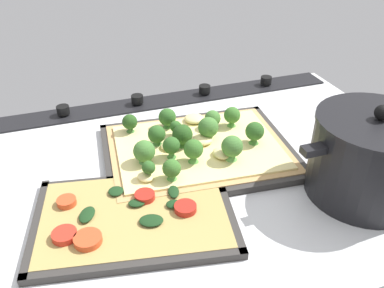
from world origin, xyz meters
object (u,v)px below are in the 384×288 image
Objects in this scene: broccoli_pizza at (195,144)px; cooking_pot at (370,157)px; baking_tray_front at (198,152)px; baking_tray_back at (135,218)px; veggie_pizza_back at (132,215)px.

broccoli_pizza is 30.60cm from cooking_pot.
baking_tray_back is at bearing 42.18° from baking_tray_front.
baking_tray_front and baking_tray_back have the same top height.
veggie_pizza_back is at bearing 3.11° from baking_tray_back.
veggie_pizza_back is 1.19× the size of cooking_pot.
cooking_pot is at bearing 138.81° from baking_tray_front.
baking_tray_front is 21.19cm from veggie_pizza_back.
veggie_pizza_back is (15.34, 14.23, -1.23)cm from broccoli_pizza.
veggie_pizza_back is at bearing -8.24° from cooking_pot.
baking_tray_back is at bearing -8.35° from cooking_pot.
broccoli_pizza is 20.96cm from veggie_pizza_back.
cooking_pot is at bearing 171.65° from baking_tray_back.
broccoli_pizza is at bearing -136.49° from baking_tray_back.
broccoli_pizza reaches higher than veggie_pizza_back.
baking_tray_front is 1.11× the size of baking_tray_back.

